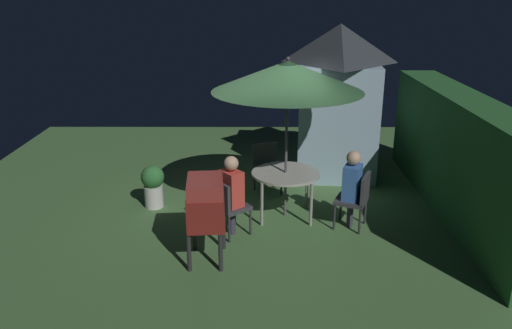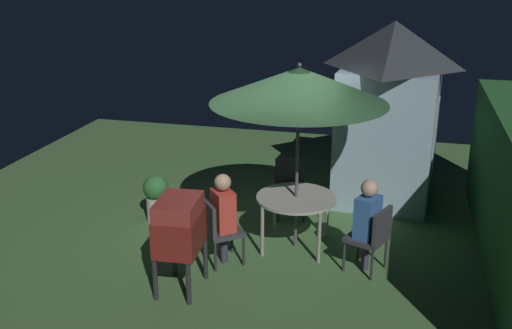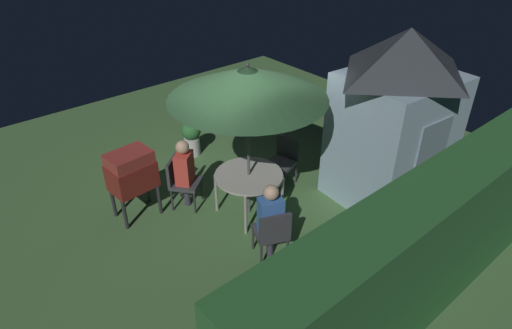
{
  "view_description": "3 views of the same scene",
  "coord_description": "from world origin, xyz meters",
  "px_view_note": "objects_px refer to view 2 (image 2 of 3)",
  "views": [
    {
      "loc": [
        7.97,
        0.16,
        3.62
      ],
      "look_at": [
        0.36,
        0.13,
        0.96
      ],
      "focal_mm": 35.92,
      "sensor_mm": 36.0,
      "label": 1
    },
    {
      "loc": [
        7.7,
        1.93,
        3.92
      ],
      "look_at": [
        0.29,
        0.07,
        1.23
      ],
      "focal_mm": 41.86,
      "sensor_mm": 36.0,
      "label": 2
    },
    {
      "loc": [
        3.9,
        5.2,
        4.64
      ],
      "look_at": [
        -0.07,
        0.51,
        0.8
      ],
      "focal_mm": 30.8,
      "sensor_mm": 36.0,
      "label": 3
    }
  ],
  "objects_px": {
    "potted_plant_by_shed": "(156,196)",
    "person_in_red": "(223,208)",
    "patio_umbrella": "(299,85)",
    "chair_far_side": "(372,235)",
    "bbq_grill": "(179,226)",
    "chair_toward_hedge": "(290,184)",
    "person_in_blue": "(368,215)",
    "patio_table": "(296,201)",
    "chair_near_shed": "(218,228)",
    "garden_shed": "(389,111)"
  },
  "relations": [
    {
      "from": "patio_table",
      "to": "patio_umbrella",
      "type": "bearing_deg",
      "value": -116.57
    },
    {
      "from": "person_in_red",
      "to": "person_in_blue",
      "type": "xyz_separation_m",
      "value": [
        -0.25,
        1.85,
        0.0
      ]
    },
    {
      "from": "bbq_grill",
      "to": "person_in_blue",
      "type": "height_order",
      "value": "person_in_blue"
    },
    {
      "from": "chair_far_side",
      "to": "potted_plant_by_shed",
      "type": "height_order",
      "value": "chair_far_side"
    },
    {
      "from": "bbq_grill",
      "to": "garden_shed",
      "type": "bearing_deg",
      "value": 148.03
    },
    {
      "from": "potted_plant_by_shed",
      "to": "chair_toward_hedge",
      "type": "bearing_deg",
      "value": 110.43
    },
    {
      "from": "patio_umbrella",
      "to": "chair_far_side",
      "type": "relative_size",
      "value": 2.91
    },
    {
      "from": "bbq_grill",
      "to": "chair_toward_hedge",
      "type": "distance_m",
      "value": 2.7
    },
    {
      "from": "patio_table",
      "to": "bbq_grill",
      "type": "height_order",
      "value": "bbq_grill"
    },
    {
      "from": "garden_shed",
      "to": "person_in_red",
      "type": "relative_size",
      "value": 2.35
    },
    {
      "from": "patio_table",
      "to": "person_in_red",
      "type": "distance_m",
      "value": 1.09
    },
    {
      "from": "person_in_red",
      "to": "person_in_blue",
      "type": "relative_size",
      "value": 1.0
    },
    {
      "from": "patio_table",
      "to": "garden_shed",
      "type": "bearing_deg",
      "value": 152.84
    },
    {
      "from": "garden_shed",
      "to": "chair_near_shed",
      "type": "relative_size",
      "value": 3.28
    },
    {
      "from": "garden_shed",
      "to": "person_in_blue",
      "type": "distance_m",
      "value": 2.72
    },
    {
      "from": "garden_shed",
      "to": "chair_toward_hedge",
      "type": "relative_size",
      "value": 3.28
    },
    {
      "from": "chair_near_shed",
      "to": "chair_toward_hedge",
      "type": "bearing_deg",
      "value": 160.97
    },
    {
      "from": "chair_near_shed",
      "to": "potted_plant_by_shed",
      "type": "height_order",
      "value": "chair_near_shed"
    },
    {
      "from": "person_in_blue",
      "to": "person_in_red",
      "type": "bearing_deg",
      "value": -82.17
    },
    {
      "from": "patio_umbrella",
      "to": "potted_plant_by_shed",
      "type": "xyz_separation_m",
      "value": [
        -0.34,
        -2.25,
        -1.91
      ]
    },
    {
      "from": "bbq_grill",
      "to": "patio_umbrella",
      "type": "bearing_deg",
      "value": 141.69
    },
    {
      "from": "person_in_blue",
      "to": "chair_near_shed",
      "type": "bearing_deg",
      "value": -80.87
    },
    {
      "from": "garden_shed",
      "to": "bbq_grill",
      "type": "distance_m",
      "value": 4.36
    },
    {
      "from": "chair_toward_hedge",
      "to": "chair_far_side",
      "type": "bearing_deg",
      "value": 41.89
    },
    {
      "from": "potted_plant_by_shed",
      "to": "chair_far_side",
      "type": "bearing_deg",
      "value": 76.45
    },
    {
      "from": "chair_toward_hedge",
      "to": "person_in_blue",
      "type": "xyz_separation_m",
      "value": [
        1.5,
        1.3,
        0.26
      ]
    },
    {
      "from": "patio_table",
      "to": "chair_toward_hedge",
      "type": "xyz_separation_m",
      "value": [
        -1.07,
        -0.29,
        -0.17
      ]
    },
    {
      "from": "person_in_red",
      "to": "patio_umbrella",
      "type": "bearing_deg",
      "value": 128.82
    },
    {
      "from": "person_in_red",
      "to": "patio_table",
      "type": "bearing_deg",
      "value": 128.82
    },
    {
      "from": "patio_table",
      "to": "patio_umbrella",
      "type": "xyz_separation_m",
      "value": [
        -0.0,
        -0.0,
        1.63
      ]
    },
    {
      "from": "patio_umbrella",
      "to": "person_in_blue",
      "type": "xyz_separation_m",
      "value": [
        0.43,
        1.0,
        -1.54
      ]
    },
    {
      "from": "person_in_blue",
      "to": "patio_table",
      "type": "bearing_deg",
      "value": -113.05
    },
    {
      "from": "garden_shed",
      "to": "potted_plant_by_shed",
      "type": "relative_size",
      "value": 3.96
    },
    {
      "from": "chair_toward_hedge",
      "to": "potted_plant_by_shed",
      "type": "distance_m",
      "value": 2.09
    },
    {
      "from": "person_in_red",
      "to": "chair_far_side",
      "type": "bearing_deg",
      "value": 96.53
    },
    {
      "from": "potted_plant_by_shed",
      "to": "garden_shed",
      "type": "bearing_deg",
      "value": 118.71
    },
    {
      "from": "chair_near_shed",
      "to": "person_in_red",
      "type": "height_order",
      "value": "person_in_red"
    },
    {
      "from": "chair_near_shed",
      "to": "chair_far_side",
      "type": "relative_size",
      "value": 1.0
    },
    {
      "from": "garden_shed",
      "to": "chair_near_shed",
      "type": "distance_m",
      "value": 3.7
    },
    {
      "from": "chair_near_shed",
      "to": "bbq_grill",
      "type": "bearing_deg",
      "value": -18.45
    },
    {
      "from": "person_in_blue",
      "to": "garden_shed",
      "type": "bearing_deg",
      "value": 177.41
    },
    {
      "from": "garden_shed",
      "to": "chair_near_shed",
      "type": "height_order",
      "value": "garden_shed"
    },
    {
      "from": "bbq_grill",
      "to": "potted_plant_by_shed",
      "type": "xyz_separation_m",
      "value": [
        -1.81,
        -1.09,
        -0.44
      ]
    },
    {
      "from": "potted_plant_by_shed",
      "to": "person_in_red",
      "type": "bearing_deg",
      "value": 53.83
    },
    {
      "from": "chair_far_side",
      "to": "potted_plant_by_shed",
      "type": "distance_m",
      "value": 3.43
    },
    {
      "from": "chair_far_side",
      "to": "chair_toward_hedge",
      "type": "relative_size",
      "value": 1.0
    },
    {
      "from": "patio_umbrella",
      "to": "bbq_grill",
      "type": "height_order",
      "value": "patio_umbrella"
    },
    {
      "from": "patio_umbrella",
      "to": "person_in_blue",
      "type": "height_order",
      "value": "patio_umbrella"
    },
    {
      "from": "patio_table",
      "to": "potted_plant_by_shed",
      "type": "bearing_deg",
      "value": -98.65
    },
    {
      "from": "person_in_blue",
      "to": "potted_plant_by_shed",
      "type": "bearing_deg",
      "value": -103.31
    }
  ]
}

